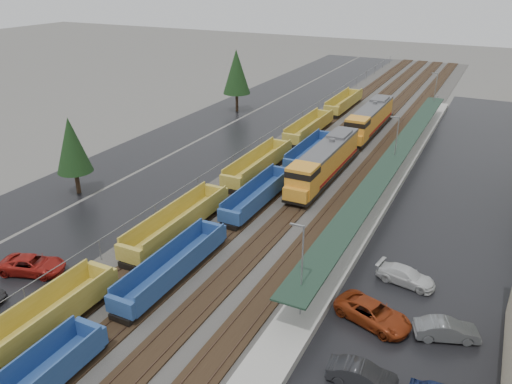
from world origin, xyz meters
TOP-DOWN VIEW (x-y plane):
  - ballast_strip at (0.00, 60.00)m, footprint 20.00×160.00m
  - trackbed at (-0.00, 60.00)m, footprint 14.60×160.00m
  - west_parking_lot at (-15.00, 60.00)m, footprint 10.00×160.00m
  - west_road at (-25.00, 60.00)m, footprint 9.00×160.00m
  - east_commuter_lot at (19.00, 50.00)m, footprint 16.00×100.00m
  - station_platform at (9.50, 50.01)m, footprint 3.00×80.00m
  - chainlink_fence at (-9.50, 58.44)m, footprint 0.08×160.04m
  - tree_west_near at (-22.00, 30.00)m, footprint 3.96×3.96m
  - tree_west_far at (-23.00, 70.00)m, footprint 4.84×4.84m
  - locomotive_lead at (2.00, 46.04)m, footprint 3.00×19.75m
  - locomotive_trail at (2.00, 67.04)m, footprint 3.00×19.75m
  - well_string_yellow at (-6.00, 35.78)m, footprint 2.76×103.00m
  - well_string_blue at (-2.00, 20.49)m, footprint 2.52×77.41m
  - parked_car_west_c at (-13.25, 15.88)m, footprint 4.14×6.00m
  - parked_car_east_a at (15.19, 16.14)m, footprint 1.83×4.44m
  - parked_car_east_b at (14.28, 22.33)m, footprint 4.35×6.26m
  - parked_car_east_c at (15.42, 28.46)m, footprint 2.68×5.04m
  - parked_car_east_e at (19.31, 22.90)m, footprint 3.01×4.69m

SIDE VIEW (x-z plane):
  - west_parking_lot at x=-15.00m, z-range 0.00..0.02m
  - west_road at x=-25.00m, z-range 0.00..0.02m
  - east_commuter_lot at x=19.00m, z-range 0.00..0.02m
  - ballast_strip at x=0.00m, z-range 0.00..0.08m
  - trackbed at x=0.00m, z-range 0.05..0.27m
  - parked_car_east_c at x=15.42m, z-range 0.00..1.39m
  - parked_car_east_a at x=15.19m, z-range 0.00..1.43m
  - parked_car_east_e at x=19.31m, z-range 0.00..1.46m
  - station_platform at x=9.50m, z-range -3.27..4.73m
  - parked_car_west_c at x=-13.25m, z-range 0.00..1.52m
  - parked_car_east_b at x=14.28m, z-range 0.00..1.59m
  - well_string_blue at x=-2.00m, z-range 0.01..2.25m
  - well_string_yellow at x=-6.00m, z-range -0.01..2.43m
  - chainlink_fence at x=-9.50m, z-range 0.60..2.62m
  - locomotive_lead at x=2.00m, z-range 0.15..4.62m
  - locomotive_trail at x=2.00m, z-range 0.15..4.62m
  - tree_west_near at x=-22.00m, z-range 1.32..10.32m
  - tree_west_far at x=-23.00m, z-range 1.62..12.62m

